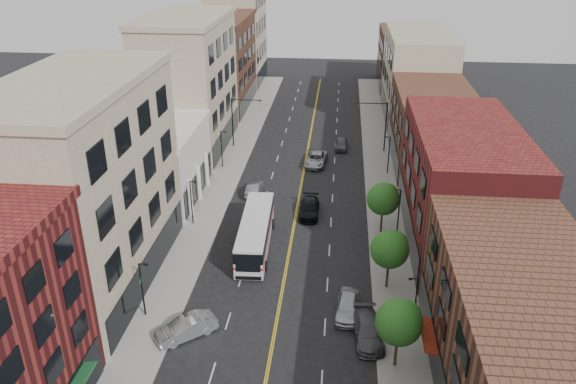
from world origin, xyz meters
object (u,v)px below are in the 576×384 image
(car_lane_c, at_px, (341,144))
(car_lane_b, at_px, (316,159))
(car_angle_b, at_px, (186,328))
(car_parked_far, at_px, (348,306))
(car_lane_behind, at_px, (254,189))
(car_parked_mid, at_px, (368,331))
(city_bus, at_px, (255,231))
(car_lane_a, at_px, (309,208))

(car_lane_c, bearing_deg, car_lane_b, -117.38)
(car_angle_b, relative_size, car_lane_c, 1.15)
(car_parked_far, bearing_deg, car_lane_behind, 121.87)
(car_lane_b, distance_m, car_lane_c, 7.23)
(car_parked_mid, relative_size, car_parked_far, 1.14)
(car_parked_mid, xyz_separation_m, car_lane_b, (-5.90, 35.34, 0.00))
(city_bus, bearing_deg, car_parked_mid, -52.43)
(car_lane_behind, bearing_deg, car_parked_mid, 118.28)
(car_angle_b, xyz_separation_m, car_parked_mid, (14.32, 1.11, -0.04))
(city_bus, distance_m, car_parked_mid, 16.95)
(car_parked_far, height_order, car_lane_b, car_parked_far)
(car_lane_behind, height_order, car_lane_b, car_lane_b)
(car_parked_far, bearing_deg, car_angle_b, -157.21)
(car_parked_mid, distance_m, car_lane_b, 35.83)
(car_parked_mid, xyz_separation_m, car_lane_a, (-5.90, 20.67, -0.01))
(car_parked_far, distance_m, car_lane_b, 32.67)
(car_parked_far, bearing_deg, car_lane_a, 108.69)
(car_angle_b, height_order, car_lane_b, car_angle_b)
(city_bus, relative_size, car_lane_a, 2.39)
(city_bus, xyz_separation_m, car_angle_b, (-3.46, -14.08, -1.05))
(car_angle_b, height_order, car_parked_far, car_angle_b)
(car_lane_behind, height_order, car_lane_c, car_lane_c)
(car_lane_b, bearing_deg, car_lane_c, 68.43)
(city_bus, relative_size, car_parked_far, 2.67)
(car_lane_a, distance_m, car_lane_b, 14.67)
(car_parked_far, xyz_separation_m, car_lane_c, (-0.95, 38.79, -0.07))
(car_parked_far, relative_size, car_lane_c, 1.09)
(car_parked_mid, height_order, car_lane_c, car_parked_mid)
(car_lane_behind, height_order, car_lane_a, car_lane_a)
(car_lane_behind, xyz_separation_m, car_lane_a, (7.00, -4.63, 0.03))
(city_bus, distance_m, car_lane_behind, 12.55)
(car_lane_b, bearing_deg, city_bus, -96.44)
(city_bus, relative_size, car_lane_c, 2.91)
(car_lane_a, bearing_deg, car_lane_c, 80.94)
(car_lane_behind, bearing_deg, car_parked_far, 118.10)
(city_bus, bearing_deg, car_lane_c, 71.52)
(car_parked_far, distance_m, car_lane_c, 38.81)
(car_lane_a, xyz_separation_m, car_lane_c, (3.35, 21.08, -0.03))
(car_angle_b, relative_size, car_lane_a, 0.94)
(car_parked_mid, distance_m, car_lane_a, 21.50)
(car_parked_mid, distance_m, car_lane_c, 41.83)
(car_parked_mid, bearing_deg, car_parked_far, 112.91)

